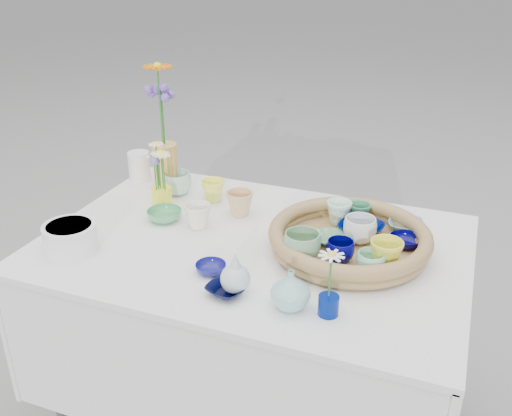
% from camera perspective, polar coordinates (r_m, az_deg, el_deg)
% --- Properties ---
extents(wicker_tray, '(0.47, 0.47, 0.08)m').
position_cam_1_polar(wicker_tray, '(1.68, 9.31, -3.12)').
color(wicker_tray, '#876242').
rests_on(wicker_tray, display_table).
extents(tray_ceramic_0, '(0.16, 0.16, 0.03)m').
position_cam_1_polar(tray_ceramic_0, '(1.76, 10.45, -2.05)').
color(tray_ceramic_0, '#000A4D').
rests_on(tray_ceramic_0, wicker_tray).
extents(tray_ceramic_1, '(0.12, 0.12, 0.03)m').
position_cam_1_polar(tray_ceramic_1, '(1.72, 14.69, -3.25)').
color(tray_ceramic_1, '#030050').
rests_on(tray_ceramic_1, wicker_tray).
extents(tray_ceramic_2, '(0.12, 0.12, 0.08)m').
position_cam_1_polar(tray_ceramic_2, '(1.58, 12.86, -4.59)').
color(tray_ceramic_2, yellow).
rests_on(tray_ceramic_2, wicker_tray).
extents(tray_ceramic_3, '(0.12, 0.12, 0.03)m').
position_cam_1_polar(tray_ceramic_3, '(1.69, 7.95, -3.17)').
color(tray_ceramic_3, '#5C9B6A').
rests_on(tray_ceramic_3, wicker_tray).
extents(tray_ceramic_4, '(0.14, 0.14, 0.08)m').
position_cam_1_polar(tray_ceramic_4, '(1.59, 4.62, -3.85)').
color(tray_ceramic_4, '#6EA077').
rests_on(tray_ceramic_4, wicker_tray).
extents(tray_ceramic_5, '(0.10, 0.10, 0.02)m').
position_cam_1_polar(tray_ceramic_5, '(1.70, 4.91, -2.94)').
color(tray_ceramic_5, silver).
rests_on(tray_ceramic_5, wicker_tray).
extents(tray_ceramic_6, '(0.09, 0.09, 0.07)m').
position_cam_1_polar(tray_ceramic_6, '(1.80, 8.29, -0.45)').
color(tray_ceramic_6, '#CDFAE2').
rests_on(tray_ceramic_6, wicker_tray).
extents(tray_ceramic_7, '(0.13, 0.13, 0.08)m').
position_cam_1_polar(tray_ceramic_7, '(1.70, 10.34, -2.17)').
color(tray_ceramic_7, white).
rests_on(tray_ceramic_7, wicker_tray).
extents(tray_ceramic_8, '(0.11, 0.11, 0.03)m').
position_cam_1_polar(tray_ceramic_8, '(1.82, 14.72, -1.63)').
color(tray_ceramic_8, '#6DB1D0').
rests_on(tray_ceramic_8, wicker_tray).
extents(tray_ceramic_9, '(0.10, 0.10, 0.06)m').
position_cam_1_polar(tray_ceramic_9, '(1.60, 8.41, -4.27)').
color(tray_ceramic_9, '#030159').
rests_on(tray_ceramic_9, wicker_tray).
extents(tray_ceramic_10, '(0.13, 0.13, 0.03)m').
position_cam_1_polar(tray_ceramic_10, '(1.64, 4.20, -3.76)').
color(tray_ceramic_10, '#FFEE89').
rests_on(tray_ceramic_10, wicker_tray).
extents(tray_ceramic_11, '(0.08, 0.08, 0.06)m').
position_cam_1_polar(tray_ceramic_11, '(1.56, 11.40, -5.40)').
color(tray_ceramic_11, '#91D8BD').
rests_on(tray_ceramic_11, wicker_tray).
extents(tray_ceramic_12, '(0.08, 0.08, 0.06)m').
position_cam_1_polar(tray_ceramic_12, '(1.82, 10.30, -0.52)').
color(tray_ceramic_12, '#3A895E').
rests_on(tray_ceramic_12, wicker_tray).
extents(loose_ceramic_0, '(0.09, 0.09, 0.08)m').
position_cam_1_polar(loose_ceramic_0, '(1.99, -4.32, 1.74)').
color(loose_ceramic_0, '#FDFF54').
rests_on(loose_ceramic_0, display_table).
extents(loose_ceramic_1, '(0.10, 0.10, 0.08)m').
position_cam_1_polar(loose_ceramic_1, '(1.88, -1.65, 0.46)').
color(loose_ceramic_1, tan).
rests_on(loose_ceramic_1, display_table).
extents(loose_ceramic_2, '(0.15, 0.15, 0.04)m').
position_cam_1_polar(loose_ceramic_2, '(1.87, -9.14, -0.71)').
color(loose_ceramic_2, '#4BA262').
rests_on(loose_ceramic_2, display_table).
extents(loose_ceramic_3, '(0.11, 0.11, 0.08)m').
position_cam_1_polar(loose_ceramic_3, '(1.81, -5.82, -0.81)').
color(loose_ceramic_3, white).
rests_on(loose_ceramic_3, display_table).
extents(loose_ceramic_4, '(0.11, 0.11, 0.03)m').
position_cam_1_polar(loose_ceramic_4, '(1.58, -4.54, -6.02)').
color(loose_ceramic_4, navy).
rests_on(loose_ceramic_4, display_table).
extents(loose_ceramic_5, '(0.11, 0.11, 0.08)m').
position_cam_1_polar(loose_ceramic_5, '(2.05, -7.91, 2.46)').
color(loose_ceramic_5, '#AAD5C7').
rests_on(loose_ceramic_5, display_table).
extents(loose_ceramic_6, '(0.12, 0.12, 0.02)m').
position_cam_1_polar(loose_ceramic_6, '(1.49, -2.94, -8.13)').
color(loose_ceramic_6, black).
rests_on(loose_ceramic_6, display_table).
extents(fluted_bowl, '(0.20, 0.20, 0.08)m').
position_cam_1_polar(fluted_bowl, '(1.75, -18.06, -2.81)').
color(fluted_bowl, white).
rests_on(fluted_bowl, display_table).
extents(bud_vase_paleblue, '(0.09, 0.09, 0.12)m').
position_cam_1_polar(bud_vase_paleblue, '(1.47, -2.09, -6.40)').
color(bud_vase_paleblue, silver).
rests_on(bud_vase_paleblue, display_table).
extents(bud_vase_seafoam, '(0.12, 0.12, 0.10)m').
position_cam_1_polar(bud_vase_seafoam, '(1.42, 3.48, -8.12)').
color(bud_vase_seafoam, '#89C5BF').
rests_on(bud_vase_seafoam, display_table).
extents(bud_vase_cobalt, '(0.05, 0.05, 0.05)m').
position_cam_1_polar(bud_vase_cobalt, '(1.41, 7.26, -9.63)').
color(bud_vase_cobalt, '#00146C').
rests_on(bud_vase_cobalt, display_table).
extents(single_daisy, '(0.09, 0.09, 0.13)m').
position_cam_1_polar(single_daisy, '(1.37, 7.43, -6.74)').
color(single_daisy, white).
rests_on(single_daisy, bud_vase_cobalt).
extents(tall_vase_yellow, '(0.11, 0.11, 0.17)m').
position_cam_1_polar(tall_vase_yellow, '(2.09, -9.03, 4.14)').
color(tall_vase_yellow, '#E3A84C').
rests_on(tall_vase_yellow, display_table).
extents(gerbera, '(0.13, 0.13, 0.30)m').
position_cam_1_polar(gerbera, '(2.02, -9.54, 9.93)').
color(gerbera, orange).
rests_on(gerbera, tall_vase_yellow).
extents(hydrangea, '(0.09, 0.09, 0.26)m').
position_cam_1_polar(hydrangea, '(2.04, -9.29, 8.86)').
color(hydrangea, '#6B4BB5').
rests_on(hydrangea, tall_vase_yellow).
extents(white_pitcher, '(0.14, 0.12, 0.11)m').
position_cam_1_polar(white_pitcher, '(2.20, -11.59, 4.12)').
color(white_pitcher, white).
rests_on(white_pitcher, display_table).
extents(daisy_cup, '(0.08, 0.08, 0.07)m').
position_cam_1_polar(daisy_cup, '(1.96, -9.40, 1.05)').
color(daisy_cup, '#FFF434').
rests_on(daisy_cup, display_table).
extents(daisy_posy, '(0.11, 0.11, 0.16)m').
position_cam_1_polar(daisy_posy, '(1.90, -9.58, 4.15)').
color(daisy_posy, white).
rests_on(daisy_posy, daisy_cup).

